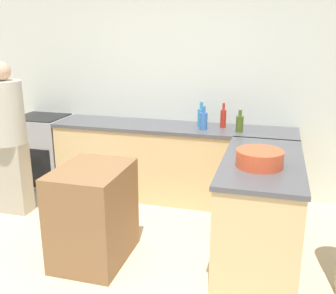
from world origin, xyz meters
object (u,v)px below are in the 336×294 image
at_px(mixing_bowl, 260,158).
at_px(water_bottle_blue, 203,120).
at_px(island_table, 93,214).
at_px(hot_sauce_bottle, 223,118).
at_px(range_oven, 44,151).
at_px(olive_oil_bottle, 240,123).
at_px(dish_soap_bottle, 201,117).
at_px(person_by_range, 8,135).

relative_size(mixing_bowl, water_bottle_blue, 1.45).
xyz_separation_m(island_table, hot_sauce_bottle, (0.91, 1.57, 0.59)).
distance_m(range_oven, water_bottle_blue, 2.21).
height_order(island_table, water_bottle_blue, water_bottle_blue).
distance_m(range_oven, hot_sauce_bottle, 2.41).
xyz_separation_m(island_table, mixing_bowl, (1.38, 0.28, 0.55)).
bearing_deg(olive_oil_bottle, hot_sauce_bottle, 141.54).
bearing_deg(olive_oil_bottle, mixing_bowl, -76.44).
bearing_deg(hot_sauce_bottle, dish_soap_bottle, -176.79).
xyz_separation_m(range_oven, dish_soap_bottle, (2.09, 0.06, 0.56)).
distance_m(island_table, olive_oil_bottle, 1.88).
bearing_deg(water_bottle_blue, mixing_bowl, -59.27).
distance_m(water_bottle_blue, dish_soap_bottle, 0.14).
relative_size(hot_sauce_bottle, olive_oil_bottle, 1.15).
height_order(range_oven, mixing_bowl, mixing_bowl).
distance_m(island_table, water_bottle_blue, 1.69).
height_order(range_oven, hot_sauce_bottle, hot_sauce_bottle).
xyz_separation_m(hot_sauce_bottle, dish_soap_bottle, (-0.26, -0.01, 0.00)).
bearing_deg(person_by_range, island_table, -26.54).
distance_m(range_oven, island_table, 2.07).
relative_size(dish_soap_bottle, person_by_range, 0.17).
bearing_deg(island_table, water_bottle_blue, 63.59).
distance_m(olive_oil_bottle, person_by_range, 2.52).
xyz_separation_m(range_oven, water_bottle_blue, (2.14, -0.08, 0.56)).
distance_m(island_table, person_by_range, 1.52).
height_order(water_bottle_blue, olive_oil_bottle, water_bottle_blue).
xyz_separation_m(range_oven, mixing_bowl, (2.82, -1.21, 0.52)).
bearing_deg(range_oven, water_bottle_blue, -2.03).
relative_size(island_table, person_by_range, 0.51).
bearing_deg(hot_sauce_bottle, range_oven, -178.22).
xyz_separation_m(mixing_bowl, hot_sauce_bottle, (-0.47, 1.29, 0.04)).
relative_size(range_oven, olive_oil_bottle, 3.74).
distance_m(range_oven, dish_soap_bottle, 2.17).
xyz_separation_m(mixing_bowl, dish_soap_bottle, (-0.73, 1.27, 0.04)).
bearing_deg(hot_sauce_bottle, mixing_bowl, -69.77).
bearing_deg(water_bottle_blue, olive_oil_bottle, -1.73).
distance_m(mixing_bowl, water_bottle_blue, 1.33).
bearing_deg(olive_oil_bottle, island_table, -128.28).
distance_m(dish_soap_bottle, person_by_range, 2.15).
xyz_separation_m(island_table, water_bottle_blue, (0.70, 1.42, 0.59)).
height_order(range_oven, person_by_range, person_by_range).
height_order(range_oven, water_bottle_blue, water_bottle_blue).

